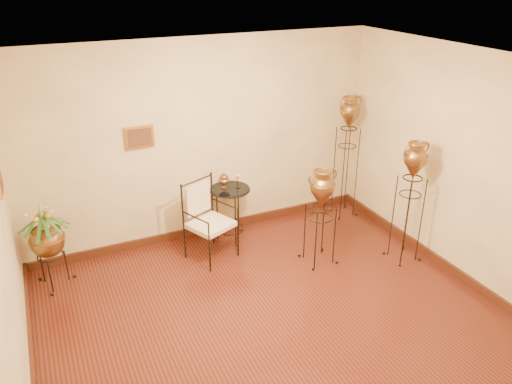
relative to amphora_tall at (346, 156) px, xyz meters
name	(u,v)px	position (x,y,z in m)	size (l,w,h in m)	color
ground	(286,335)	(-2.15, -2.15, -0.97)	(5.00, 5.00, 0.00)	#591E15
room_shell	(290,188)	(-2.16, -2.14, 0.76)	(5.02, 5.02, 2.81)	beige
amphora_tall	(346,156)	(0.00, 0.00, 0.00)	(0.44, 0.44, 1.90)	black
amphora_mid	(409,202)	(0.00, -1.43, -0.13)	(0.42, 0.42, 1.66)	black
amphora_short	(320,216)	(-1.06, -1.01, -0.31)	(0.52, 0.52, 1.32)	black
planter_urn	(47,237)	(-4.30, -0.12, -0.30)	(0.68, 0.68, 1.19)	black
armchair	(211,222)	(-2.32, -0.34, -0.43)	(0.78, 0.75, 1.07)	black
side_table	(230,213)	(-1.91, 0.00, -0.55)	(0.56, 0.56, 1.01)	black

